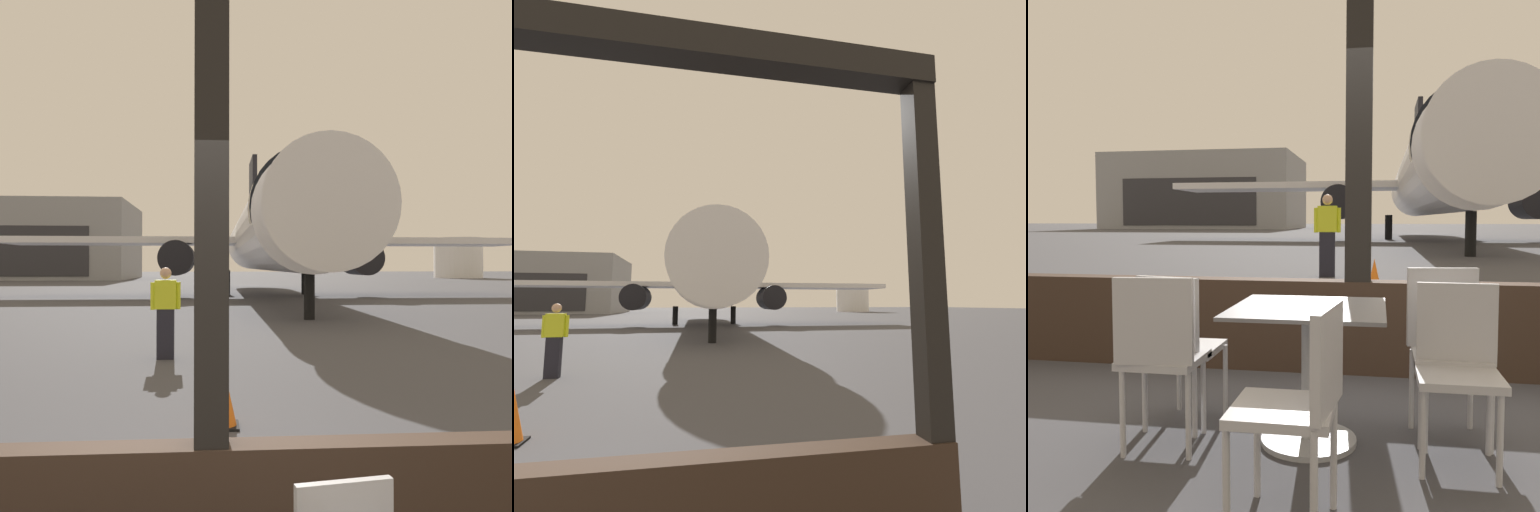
{
  "view_description": "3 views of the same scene",
  "coord_description": "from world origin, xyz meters",
  "views": [
    {
      "loc": [
        0.02,
        -3.19,
        1.78
      ],
      "look_at": [
        1.54,
        16.79,
        2.13
      ],
      "focal_mm": 37.8,
      "sensor_mm": 36.0,
      "label": 1
    },
    {
      "loc": [
        2.36,
        -2.68,
        1.75
      ],
      "look_at": [
        5.94,
        15.45,
        4.09
      ],
      "focal_mm": 26.17,
      "sensor_mm": 36.0,
      "label": 2
    },
    {
      "loc": [
        0.16,
        -4.32,
        1.21
      ],
      "look_at": [
        -0.42,
        -1.01,
        0.99
      ],
      "focal_mm": 38.31,
      "sensor_mm": 36.0,
      "label": 3
    }
  ],
  "objects": [
    {
      "name": "distant_hangar",
      "position": [
        -23.36,
        69.82,
        4.92
      ],
      "size": [
        24.82,
        18.05,
        9.84
      ],
      "color": "gray",
      "rests_on": "ground"
    },
    {
      "name": "cafe_chair_side_extra",
      "position": [
        0.54,
        -1.2,
        0.56
      ],
      "size": [
        0.44,
        0.44,
        0.94
      ],
      "color": "#B2B2B7",
      "rests_on": "ground"
    },
    {
      "name": "cafe_chair_aisle_right",
      "position": [
        -0.13,
        -2.26,
        0.53
      ],
      "size": [
        0.43,
        0.43,
        0.88
      ],
      "color": "#B2B2B7",
      "rests_on": "ground"
    },
    {
      "name": "cafe_chair_window_right",
      "position": [
        0.56,
        -1.52,
        0.53
      ],
      "size": [
        0.41,
        0.41,
        0.89
      ],
      "color": "#B2B2B7",
      "rests_on": "ground"
    },
    {
      "name": "airplane",
      "position": [
        3.11,
        26.69,
        3.47
      ],
      "size": [
        29.94,
        32.14,
        10.47
      ],
      "color": "silver",
      "rests_on": "ground"
    },
    {
      "name": "ground_crew_worker",
      "position": [
        -0.92,
        7.17,
        0.9
      ],
      "size": [
        0.56,
        0.22,
        1.74
      ],
      "color": "black",
      "rests_on": "ground"
    },
    {
      "name": "window_frame",
      "position": [
        0.0,
        0.0,
        1.3
      ],
      "size": [
        8.54,
        0.24,
        3.81
      ],
      "color": "#38281E",
      "rests_on": "ground"
    },
    {
      "name": "cafe_chair_window_left",
      "position": [
        -0.95,
        -1.69,
        0.55
      ],
      "size": [
        0.42,
        0.42,
        0.92
      ],
      "color": "#B2B2B7",
      "rests_on": "ground"
    },
    {
      "name": "dining_table",
      "position": [
        -0.21,
        -1.44,
        0.44
      ],
      "size": [
        0.81,
        0.81,
        0.75
      ],
      "color": "slate",
      "rests_on": "ground"
    },
    {
      "name": "cafe_chair_aisle_left",
      "position": [
        -0.98,
        -1.36,
        0.53
      ],
      "size": [
        0.46,
        0.46,
        0.89
      ],
      "color": "#B2B2B7",
      "rests_on": "ground"
    },
    {
      "name": "traffic_cone",
      "position": [
        0.1,
        2.77,
        0.34
      ],
      "size": [
        0.36,
        0.36,
        0.71
      ],
      "color": "orange",
      "rests_on": "ground"
    },
    {
      "name": "ground_plane",
      "position": [
        0.0,
        40.0,
        0.0
      ],
      "size": [
        220.0,
        220.0,
        0.0
      ],
      "primitive_type": "plane",
      "color": "#424247"
    }
  ]
}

